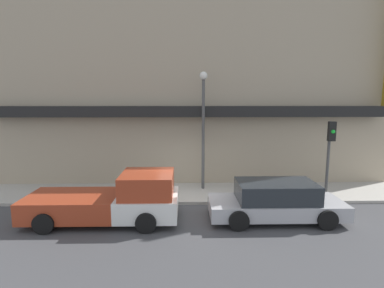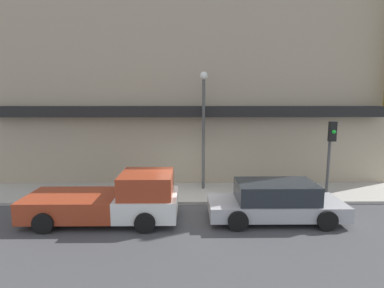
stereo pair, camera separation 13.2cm
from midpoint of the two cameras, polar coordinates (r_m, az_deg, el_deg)
name	(u,v)px [view 1 (the left image)]	position (r m, az deg, el deg)	size (l,w,h in m)	color
ground_plane	(189,205)	(12.32, -0.88, -11.55)	(80.00, 80.00, 0.00)	#424244
sidewalk	(189,193)	(13.61, -0.91, -9.28)	(36.00, 2.78, 0.13)	#ADA89E
building	(188,84)	(15.84, -0.95, 11.37)	(19.80, 3.80, 11.22)	tan
pickup_truck	(114,200)	(10.96, -15.03, -10.28)	(5.21, 2.20, 1.72)	white
parked_car	(276,201)	(11.12, 15.29, -10.45)	(4.67, 1.99, 1.37)	#ADADB2
fire_hydrant	(280,191)	(13.19, 16.13, -8.51)	(0.17, 0.17, 0.63)	red
street_lamp	(203,116)	(13.47, 1.88, 5.27)	(0.36, 0.36, 5.30)	#4C4C4C
traffic_light	(330,145)	(13.59, 24.54, -0.21)	(0.28, 0.42, 3.20)	#4C4C4C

